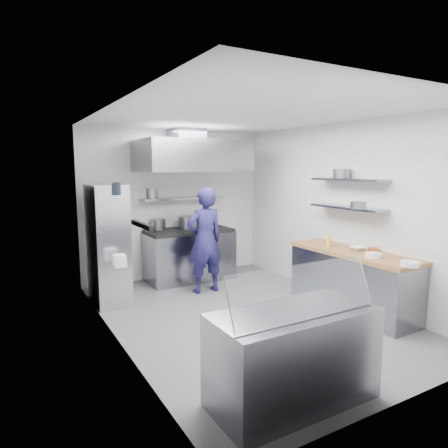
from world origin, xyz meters
TOP-DOWN VIEW (x-y plane):
  - floor at (0.00, 0.00)m, footprint 5.00×5.00m
  - ceiling at (0.00, 0.00)m, footprint 5.00×5.00m
  - wall_back at (0.00, 2.50)m, footprint 3.60×2.80m
  - wall_front at (0.00, -2.50)m, footprint 3.60×2.80m
  - wall_left at (-1.80, 0.00)m, footprint 2.80×5.00m
  - wall_right at (1.80, 0.00)m, footprint 2.80×5.00m
  - gas_range at (0.10, 2.10)m, footprint 1.60×0.80m
  - cooktop at (0.10, 2.10)m, footprint 1.57×0.78m
  - stock_pot_left at (-0.40, 2.35)m, footprint 0.26×0.26m
  - stock_pot_mid at (0.12, 2.16)m, footprint 0.37×0.37m
  - stock_pot_right at (0.53, 2.06)m, footprint 0.25×0.25m
  - over_range_shelf at (0.10, 2.34)m, footprint 1.60×0.30m
  - shelf_pot_a at (-0.46, 2.55)m, footprint 0.25×0.25m
  - extractor_hood at (0.10, 1.93)m, footprint 1.90×1.15m
  - hood_duct at (0.10, 2.15)m, footprint 0.55×0.55m
  - red_firebox at (-1.25, 2.44)m, footprint 0.22×0.10m
  - chef at (0.02, 1.28)m, footprint 0.65×0.43m
  - wire_rack at (-1.53, 1.57)m, footprint 0.50×0.90m
  - rack_bin_a at (-1.53, 0.88)m, footprint 0.15×0.19m
  - rack_bin_b at (-1.53, 1.32)m, footprint 0.13×0.16m
  - rack_jar at (-1.48, 1.10)m, footprint 0.12×0.12m
  - knife_strip at (-1.78, -0.90)m, footprint 0.04×0.55m
  - prep_counter_base at (1.48, -0.60)m, footprint 0.62×2.00m
  - prep_counter_top at (1.48, -0.60)m, footprint 0.65×2.04m
  - plate_stack_a at (1.37, -1.60)m, footprint 0.23×0.23m
  - plate_stack_b at (1.39, -1.04)m, footprint 0.22×0.22m
  - copper_pan at (1.69, -0.79)m, footprint 0.15×0.15m
  - squeeze_bottle at (1.42, -0.17)m, footprint 0.07×0.07m
  - mixing_bowl at (1.57, -0.59)m, footprint 0.23×0.23m
  - wall_shelf_lower at (1.64, -0.30)m, footprint 0.30×1.30m
  - wall_shelf_upper at (1.64, -0.30)m, footprint 0.30×1.30m
  - shelf_pot_c at (1.47, -0.66)m, footprint 0.22×0.22m
  - shelf_pot_d at (1.66, -0.14)m, footprint 0.25×0.25m
  - display_case at (-0.77, -2.00)m, footprint 1.50×0.70m
  - display_glass at (-0.77, -2.12)m, footprint 1.47×0.19m

SIDE VIEW (x-z plane):
  - floor at x=0.00m, z-range 0.00..0.00m
  - prep_counter_base at x=1.48m, z-range 0.00..0.84m
  - display_case at x=-0.77m, z-range 0.00..0.85m
  - gas_range at x=0.10m, z-range 0.00..0.90m
  - rack_bin_a at x=-1.53m, z-range 0.71..0.89m
  - prep_counter_top at x=1.48m, z-range 0.84..0.90m
  - chef at x=0.02m, z-range 0.00..1.78m
  - wire_rack at x=-1.53m, z-range 0.00..1.85m
  - mixing_bowl at x=1.57m, z-range 0.90..0.95m
  - cooktop at x=0.10m, z-range 0.90..0.96m
  - plate_stack_a at x=1.37m, z-range 0.90..0.96m
  - plate_stack_b at x=1.39m, z-range 0.90..0.96m
  - copper_pan at x=1.69m, z-range 0.90..0.96m
  - squeeze_bottle at x=1.42m, z-range 0.90..1.08m
  - stock_pot_right at x=0.53m, z-range 0.96..1.12m
  - stock_pot_left at x=-0.40m, z-range 0.96..1.16m
  - display_glass at x=-0.77m, z-range 0.86..1.28m
  - stock_pot_mid at x=0.12m, z-range 0.96..1.20m
  - rack_bin_b at x=-1.53m, z-range 1.23..1.37m
  - wall_back at x=0.00m, z-range 1.39..1.41m
  - wall_front at x=0.00m, z-range 1.39..1.41m
  - wall_left at x=-1.80m, z-range 1.39..1.41m
  - wall_right at x=1.80m, z-range 1.39..1.41m
  - red_firebox at x=-1.25m, z-range 1.29..1.55m
  - wall_shelf_lower at x=1.64m, z-range 1.48..1.52m
  - over_range_shelf at x=0.10m, z-range 1.50..1.54m
  - knife_strip at x=-1.78m, z-range 1.53..1.57m
  - shelf_pot_c at x=1.47m, z-range 1.52..1.62m
  - shelf_pot_a at x=-0.46m, z-range 1.54..1.72m
  - rack_jar at x=-1.48m, z-range 1.71..1.89m
  - wall_shelf_upper at x=1.64m, z-range 1.90..1.94m
  - shelf_pot_d at x=1.66m, z-range 1.94..2.08m
  - extractor_hood at x=0.10m, z-range 2.02..2.57m
  - hood_duct at x=0.10m, z-range 2.56..2.80m
  - ceiling at x=0.00m, z-range 2.80..2.80m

